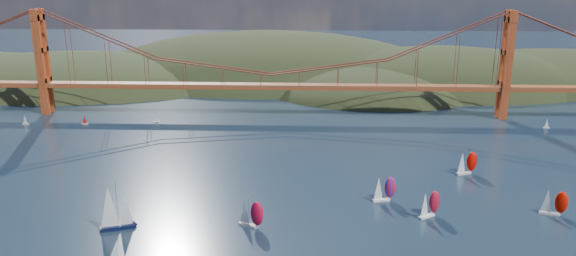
{
  "coord_description": "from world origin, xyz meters",
  "views": [
    {
      "loc": [
        21.31,
        -106.99,
        75.21
      ],
      "look_at": [
        12.94,
        90.0,
        18.77
      ],
      "focal_mm": 35.0,
      "sensor_mm": 36.0,
      "label": 1
    }
  ],
  "objects_px": {
    "racer_0": "(250,213)",
    "racer_1": "(429,204)",
    "sloop_navy": "(114,208)",
    "racer_rwb": "(384,188)",
    "racer_2": "(554,202)",
    "racer_3": "(467,162)"
  },
  "relations": [
    {
      "from": "sloop_navy",
      "to": "racer_0",
      "type": "height_order",
      "value": "sloop_navy"
    },
    {
      "from": "racer_1",
      "to": "racer_rwb",
      "type": "xyz_separation_m",
      "value": [
        -12.64,
        11.82,
        0.08
      ]
    },
    {
      "from": "racer_3",
      "to": "racer_0",
      "type": "bearing_deg",
      "value": -169.5
    },
    {
      "from": "sloop_navy",
      "to": "racer_3",
      "type": "bearing_deg",
      "value": 3.04
    },
    {
      "from": "sloop_navy",
      "to": "racer_0",
      "type": "distance_m",
      "value": 40.29
    },
    {
      "from": "racer_1",
      "to": "sloop_navy",
      "type": "bearing_deg",
      "value": 153.17
    },
    {
      "from": "racer_0",
      "to": "racer_rwb",
      "type": "height_order",
      "value": "racer_0"
    },
    {
      "from": "sloop_navy",
      "to": "racer_2",
      "type": "height_order",
      "value": "sloop_navy"
    },
    {
      "from": "racer_0",
      "to": "racer_rwb",
      "type": "relative_size",
      "value": 1.03
    },
    {
      "from": "racer_3",
      "to": "racer_rwb",
      "type": "distance_m",
      "value": 43.49
    },
    {
      "from": "racer_0",
      "to": "racer_3",
      "type": "bearing_deg",
      "value": 58.77
    },
    {
      "from": "racer_1",
      "to": "racer_3",
      "type": "xyz_separation_m",
      "value": [
        21.53,
        38.73,
        0.23
      ]
    },
    {
      "from": "racer_0",
      "to": "racer_1",
      "type": "height_order",
      "value": "racer_0"
    },
    {
      "from": "sloop_navy",
      "to": "racer_rwb",
      "type": "height_order",
      "value": "sloop_navy"
    },
    {
      "from": "racer_0",
      "to": "racer_1",
      "type": "bearing_deg",
      "value": 36.3
    },
    {
      "from": "racer_1",
      "to": "racer_rwb",
      "type": "bearing_deg",
      "value": 102.4
    },
    {
      "from": "sloop_navy",
      "to": "racer_1",
      "type": "relative_size",
      "value": 1.64
    },
    {
      "from": "racer_0",
      "to": "racer_1",
      "type": "relative_size",
      "value": 1.04
    },
    {
      "from": "racer_1",
      "to": "racer_3",
      "type": "relative_size",
      "value": 0.95
    },
    {
      "from": "racer_0",
      "to": "racer_rwb",
      "type": "distance_m",
      "value": 47.44
    },
    {
      "from": "racer_0",
      "to": "racer_3",
      "type": "distance_m",
      "value": 90.46
    },
    {
      "from": "racer_1",
      "to": "racer_2",
      "type": "xyz_separation_m",
      "value": [
        39.36,
        3.12,
        -0.05
      ]
    }
  ]
}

